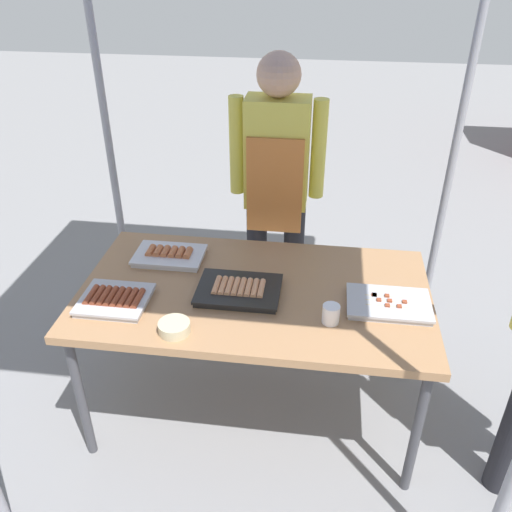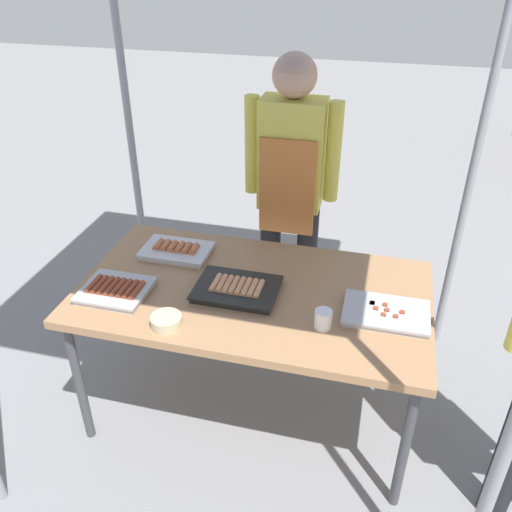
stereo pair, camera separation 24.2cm
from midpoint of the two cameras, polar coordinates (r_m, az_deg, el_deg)
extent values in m
plane|color=slate|center=(2.95, -2.57, -15.68)|extent=(18.00, 18.00, 0.00)
cube|color=#9E724C|center=(2.47, -2.96, -4.06)|extent=(1.60, 0.90, 0.04)
cylinder|color=#3F3F44|center=(2.66, -20.75, -14.03)|extent=(0.04, 0.04, 0.71)
cylinder|color=#3F3F44|center=(2.43, 13.88, -17.96)|extent=(0.04, 0.04, 0.71)
cylinder|color=#3F3F44|center=(3.18, -14.75, -4.36)|extent=(0.04, 0.04, 0.71)
cylinder|color=#3F3F44|center=(2.99, 12.79, -6.63)|extent=(0.04, 0.04, 0.71)
cylinder|color=gray|center=(3.23, -17.72, 12.44)|extent=(0.04, 0.04, 2.38)
cylinder|color=gray|center=(2.99, 18.29, 10.86)|extent=(0.04, 0.04, 2.38)
cube|color=black|center=(2.43, -4.69, -3.90)|extent=(0.36, 0.27, 0.02)
cube|color=black|center=(2.42, -4.70, -3.59)|extent=(0.38, 0.28, 0.01)
cylinder|color=tan|center=(2.44, -7.06, -3.25)|extent=(0.03, 0.13, 0.03)
cylinder|color=tan|center=(2.43, -6.40, -3.30)|extent=(0.03, 0.13, 0.03)
cylinder|color=tan|center=(2.43, -5.73, -3.36)|extent=(0.03, 0.13, 0.03)
cylinder|color=tan|center=(2.42, -5.05, -3.42)|extent=(0.03, 0.13, 0.03)
cylinder|color=tan|center=(2.42, -4.37, -3.47)|extent=(0.03, 0.13, 0.03)
cylinder|color=tan|center=(2.41, -3.69, -3.53)|extent=(0.03, 0.13, 0.03)
cylinder|color=tan|center=(2.41, -3.01, -3.59)|extent=(0.03, 0.13, 0.03)
cylinder|color=tan|center=(2.40, -2.32, -3.64)|extent=(0.03, 0.13, 0.03)
cube|color=#ADADB2|center=(2.38, 11.12, -5.28)|extent=(0.35, 0.23, 0.02)
cube|color=#ADADB2|center=(2.37, 11.16, -4.97)|extent=(0.36, 0.24, 0.01)
cylinder|color=tan|center=(2.34, 11.20, -5.41)|extent=(0.20, 0.01, 0.01)
cube|color=brown|center=(2.35, 12.18, -5.47)|extent=(0.02, 0.02, 0.02)
cube|color=brown|center=(2.34, 10.97, -5.40)|extent=(0.02, 0.02, 0.02)
cylinder|color=tan|center=(2.37, 11.17, -4.89)|extent=(0.20, 0.01, 0.01)
cube|color=brown|center=(2.38, 12.75, -4.99)|extent=(0.02, 0.02, 0.02)
cube|color=brown|center=(2.37, 10.12, -4.83)|extent=(0.02, 0.02, 0.02)
cube|color=brown|center=(2.37, 11.23, -4.90)|extent=(0.02, 0.02, 0.02)
cylinder|color=tan|center=(2.40, 11.14, -4.39)|extent=(0.20, 0.01, 0.01)
cube|color=brown|center=(2.40, 9.70, -4.30)|extent=(0.02, 0.02, 0.02)
cube|color=brown|center=(2.40, 9.64, -4.29)|extent=(0.02, 0.02, 0.02)
cube|color=brown|center=(2.40, 10.99, -4.38)|extent=(0.02, 0.02, 0.02)
cube|color=brown|center=(2.40, 9.69, -4.30)|extent=(0.02, 0.02, 0.02)
cube|color=#ADADB2|center=(2.48, -17.52, -4.75)|extent=(0.29, 0.25, 0.02)
cube|color=#ADADB2|center=(2.47, -17.58, -4.45)|extent=(0.30, 0.27, 0.01)
cylinder|color=brown|center=(2.51, -19.84, -4.05)|extent=(0.03, 0.14, 0.03)
cylinder|color=brown|center=(2.49, -19.21, -4.12)|extent=(0.03, 0.14, 0.03)
cylinder|color=brown|center=(2.48, -18.58, -4.19)|extent=(0.03, 0.14, 0.03)
cylinder|color=brown|center=(2.47, -17.93, -4.26)|extent=(0.03, 0.14, 0.03)
cylinder|color=brown|center=(2.46, -17.28, -4.33)|extent=(0.03, 0.14, 0.03)
cylinder|color=brown|center=(2.44, -16.62, -4.40)|extent=(0.03, 0.14, 0.03)
cylinder|color=brown|center=(2.43, -15.96, -4.48)|extent=(0.03, 0.14, 0.03)
cylinder|color=brown|center=(2.42, -15.29, -4.55)|extent=(0.03, 0.14, 0.03)
cube|color=silver|center=(2.73, -11.71, -0.18)|extent=(0.33, 0.22, 0.02)
cube|color=silver|center=(2.72, -11.74, 0.10)|extent=(0.34, 0.23, 0.01)
cylinder|color=#B7663D|center=(2.75, -13.65, 0.44)|extent=(0.03, 0.09, 0.03)
cylinder|color=#B7663D|center=(2.74, -12.90, 0.39)|extent=(0.03, 0.09, 0.03)
cylinder|color=#B7663D|center=(2.72, -12.15, 0.34)|extent=(0.03, 0.09, 0.03)
cylinder|color=#B7663D|center=(2.71, -11.38, 0.28)|extent=(0.03, 0.09, 0.03)
cylinder|color=#B7663D|center=(2.70, -10.62, 0.23)|extent=(0.03, 0.09, 0.03)
cylinder|color=#B7663D|center=(2.69, -9.84, 0.17)|extent=(0.03, 0.09, 0.03)
cylinder|color=#BFB28C|center=(2.25, -11.80, -7.56)|extent=(0.13, 0.13, 0.05)
cylinder|color=white|center=(2.25, 4.93, -6.28)|extent=(0.07, 0.07, 0.08)
cylinder|color=black|center=(3.26, -2.03, -0.95)|extent=(0.12, 0.12, 0.84)
cylinder|color=black|center=(3.23, 1.82, -1.23)|extent=(0.12, 0.12, 0.84)
cube|color=#D8CC4C|center=(2.92, -0.13, 10.86)|extent=(0.34, 0.20, 0.59)
cube|color=#CC7233|center=(2.88, -0.43, 7.33)|extent=(0.30, 0.02, 0.53)
cylinder|color=#D8CC4C|center=(2.95, -4.46, 11.57)|extent=(0.08, 0.08, 0.53)
cylinder|color=#D8CC4C|center=(2.89, 4.27, 11.18)|extent=(0.08, 0.08, 0.53)
sphere|color=tan|center=(2.80, -0.14, 18.75)|extent=(0.23, 0.23, 0.23)
camera|label=1|loc=(0.12, -92.86, -1.74)|focal=37.56mm
camera|label=2|loc=(0.12, 87.14, 1.74)|focal=37.56mm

